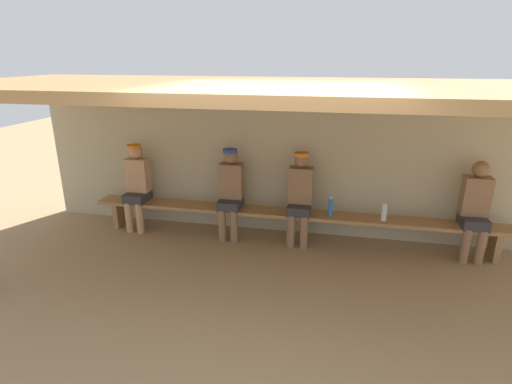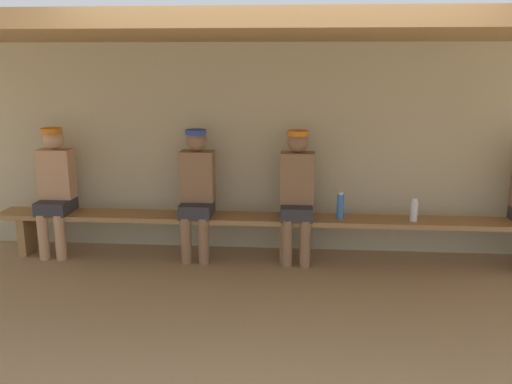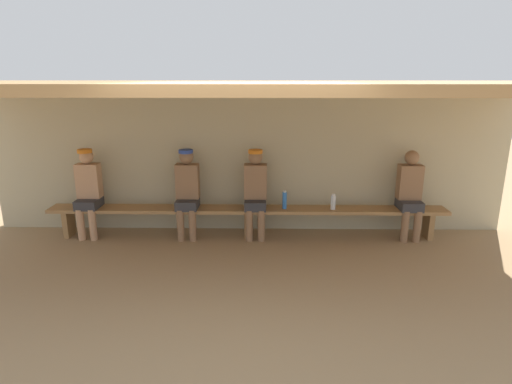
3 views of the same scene
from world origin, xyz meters
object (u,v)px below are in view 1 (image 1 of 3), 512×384
at_px(water_bottle_green, 384,213).
at_px(player_rightmost, 231,189).
at_px(water_bottle_orange, 331,207).
at_px(bench, 291,217).
at_px(player_leftmost, 475,207).
at_px(player_in_blue, 137,183).
at_px(player_in_red, 300,194).

bearing_deg(water_bottle_green, player_rightmost, 178.76).
relative_size(water_bottle_green, water_bottle_orange, 0.85).
distance_m(bench, water_bottle_green, 1.30).
bearing_deg(player_leftmost, bench, -179.93).
bearing_deg(water_bottle_orange, player_leftmost, 0.75).
bearing_deg(player_in_blue, water_bottle_orange, -0.48).
relative_size(player_in_blue, water_bottle_orange, 4.83).
height_order(bench, water_bottle_orange, water_bottle_orange).
xyz_separation_m(bench, water_bottle_green, (1.29, -0.04, 0.18)).
relative_size(player_leftmost, water_bottle_orange, 4.80).
xyz_separation_m(bench, player_leftmost, (2.43, 0.00, 0.34)).
relative_size(player_in_red, water_bottle_green, 5.70).
relative_size(player_leftmost, player_in_blue, 0.99).
relative_size(player_rightmost, water_bottle_orange, 4.83).
bearing_deg(bench, player_in_blue, 179.91).
bearing_deg(player_rightmost, water_bottle_green, -1.24).
relative_size(bench, player_rightmost, 4.46).
bearing_deg(player_in_red, player_in_blue, 180.00).
distance_m(player_leftmost, water_bottle_orange, 1.87).
bearing_deg(player_in_red, player_rightmost, 180.00).
distance_m(player_in_blue, water_bottle_green, 3.69).
height_order(player_in_red, water_bottle_orange, player_in_red).
distance_m(player_leftmost, player_rightmost, 3.33).
xyz_separation_m(player_rightmost, water_bottle_green, (2.19, -0.05, -0.17)).
relative_size(player_in_red, player_rightmost, 1.00).
bearing_deg(player_leftmost, player_in_red, 179.99).
distance_m(water_bottle_green, water_bottle_orange, 0.73).
xyz_separation_m(player_leftmost, player_in_blue, (-4.82, 0.00, 0.02)).
relative_size(player_leftmost, water_bottle_green, 5.66).
xyz_separation_m(player_in_red, player_in_blue, (-2.52, 0.00, 0.00)).
bearing_deg(player_leftmost, water_bottle_green, -177.65).
relative_size(bench, water_bottle_green, 25.43).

